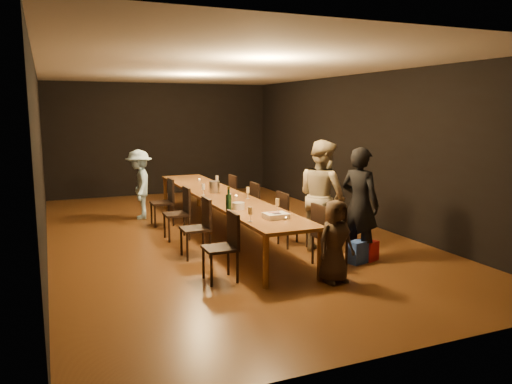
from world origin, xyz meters
name	(u,v)px	position (x,y,z in m)	size (l,w,h in m)	color
ground	(222,234)	(0.00, 0.00, 0.00)	(10.00, 10.00, 0.00)	#442211
room_shell	(221,122)	(0.00, 0.00, 2.08)	(6.04, 10.04, 3.02)	black
table	(222,197)	(0.00, 0.00, 0.70)	(0.90, 6.00, 0.75)	brown
chair_right_0	(330,235)	(0.85, -2.40, 0.47)	(0.42, 0.42, 0.93)	black
chair_right_1	(293,219)	(0.85, -1.20, 0.47)	(0.42, 0.42, 0.93)	black
chair_right_2	(264,206)	(0.85, 0.00, 0.47)	(0.42, 0.42, 0.93)	black
chair_right_3	(241,197)	(0.85, 1.20, 0.47)	(0.42, 0.42, 0.93)	black
chair_left_0	(220,247)	(-0.85, -2.40, 0.47)	(0.42, 0.42, 0.93)	black
chair_left_1	(195,228)	(-0.85, -1.20, 0.47)	(0.42, 0.42, 0.93)	black
chair_left_2	(176,213)	(-0.85, 0.00, 0.47)	(0.42, 0.42, 0.93)	black
chair_left_3	(162,202)	(-0.85, 1.20, 0.47)	(0.42, 0.42, 0.93)	black
woman_birthday	(360,204)	(1.42, -2.30, 0.87)	(0.63, 0.42, 1.74)	black
woman_tan	(322,196)	(1.15, -1.65, 0.91)	(0.88, 0.69, 1.81)	#B8AB8A
man_blue	(139,185)	(-1.15, 1.97, 0.73)	(0.95, 0.54, 1.46)	#95C2E7
child	(335,241)	(0.55, -3.03, 0.56)	(0.55, 0.36, 1.12)	#392C20
gift_bag_red	(371,251)	(1.57, -2.43, 0.15)	(0.25, 0.14, 0.30)	red
gift_bag_blue	(358,252)	(1.31, -2.46, 0.17)	(0.27, 0.18, 0.34)	blue
birthday_cake	(276,216)	(0.05, -2.23, 0.79)	(0.33, 0.27, 0.08)	white
plate_stack	(238,206)	(-0.20, -1.40, 0.80)	(0.19, 0.19, 0.11)	white
champagne_bottle	(229,198)	(-0.38, -1.43, 0.94)	(0.09, 0.09, 0.38)	black
ice_bucket	(214,187)	(-0.04, 0.30, 0.86)	(0.19, 0.19, 0.21)	silver
wineglass_0	(250,214)	(-0.36, -2.28, 0.85)	(0.06, 0.06, 0.21)	beige
wineglass_1	(277,205)	(0.27, -1.82, 0.85)	(0.06, 0.06, 0.21)	beige
wineglass_2	(229,200)	(-0.24, -1.09, 0.85)	(0.06, 0.06, 0.21)	silver
wineglass_3	(248,193)	(0.28, -0.58, 0.85)	(0.06, 0.06, 0.21)	beige
wineglass_4	(203,189)	(-0.32, 0.09, 0.85)	(0.06, 0.06, 0.21)	silver
wineglass_5	(217,181)	(0.28, 1.09, 0.85)	(0.06, 0.06, 0.21)	silver
tealight_near	(286,218)	(0.15, -2.35, 0.77)	(0.05, 0.05, 0.03)	#B2B7B2
tealight_mid	(236,196)	(0.15, -0.36, 0.77)	(0.05, 0.05, 0.03)	#B2B7B2
tealight_far	(199,180)	(0.15, 1.94, 0.77)	(0.05, 0.05, 0.03)	#B2B7B2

